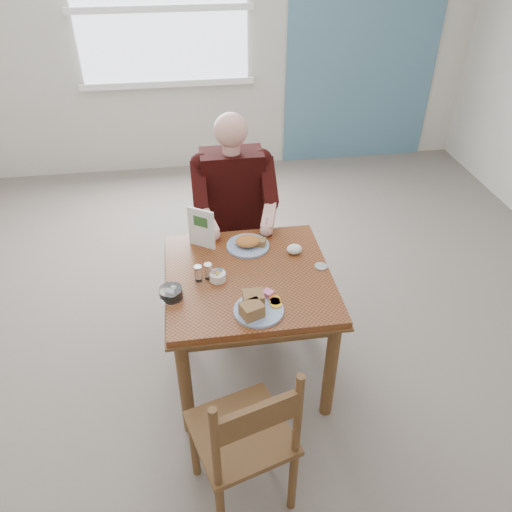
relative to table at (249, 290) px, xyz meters
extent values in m
plane|color=#6D6158|center=(0.00, 0.00, -0.64)|extent=(6.00, 6.00, 0.00)
plane|color=beige|center=(0.00, 3.00, 0.76)|extent=(5.50, 0.00, 5.50)
cube|color=slate|center=(1.60, 2.98, 0.76)|extent=(1.60, 0.02, 2.80)
ellipsoid|color=yellow|center=(-0.04, -0.26, 0.13)|extent=(0.06, 0.04, 0.03)
ellipsoid|color=white|center=(0.29, 0.16, 0.14)|extent=(0.11, 0.10, 0.06)
cylinder|color=silver|center=(0.41, 0.01, 0.12)|extent=(0.08, 0.08, 0.01)
cube|color=white|center=(-0.40, 2.97, 0.96)|extent=(1.60, 0.02, 1.30)
cube|color=white|center=(-0.40, 2.96, 0.28)|extent=(1.72, 0.04, 0.06)
cube|color=white|center=(-0.40, 2.96, 0.96)|extent=(1.72, 0.04, 0.06)
cube|color=brown|center=(0.00, 0.00, 0.09)|extent=(0.90, 0.90, 0.04)
cube|color=brown|center=(0.00, 0.00, 0.06)|extent=(0.92, 0.92, 0.01)
cylinder|color=brown|center=(-0.39, -0.39, -0.28)|extent=(0.07, 0.07, 0.71)
cylinder|color=brown|center=(0.39, -0.39, -0.28)|extent=(0.07, 0.07, 0.71)
cylinder|color=brown|center=(-0.39, 0.39, -0.28)|extent=(0.07, 0.07, 0.71)
cylinder|color=brown|center=(0.39, 0.39, -0.28)|extent=(0.07, 0.07, 0.71)
cube|color=brown|center=(0.00, -0.39, 0.02)|extent=(0.80, 0.03, 0.08)
cube|color=brown|center=(0.00, 0.39, 0.02)|extent=(0.80, 0.03, 0.08)
cube|color=brown|center=(-0.39, 0.00, 0.02)|extent=(0.03, 0.80, 0.08)
cube|color=brown|center=(0.39, 0.00, 0.02)|extent=(0.03, 0.80, 0.08)
cylinder|color=brown|center=(-0.18, 0.57, -0.41)|extent=(0.04, 0.04, 0.45)
cylinder|color=brown|center=(0.18, 0.57, -0.41)|extent=(0.04, 0.04, 0.45)
cylinder|color=brown|center=(-0.18, 0.93, -0.41)|extent=(0.04, 0.04, 0.45)
cylinder|color=brown|center=(0.18, 0.93, -0.41)|extent=(0.04, 0.04, 0.45)
cube|color=brown|center=(0.00, 0.75, -0.17)|extent=(0.42, 0.42, 0.03)
cylinder|color=brown|center=(-0.18, 0.93, 0.06)|extent=(0.04, 0.04, 0.50)
cylinder|color=brown|center=(0.18, 0.93, 0.06)|extent=(0.04, 0.04, 0.50)
cube|color=brown|center=(0.00, 0.93, 0.16)|extent=(0.38, 0.03, 0.14)
cylinder|color=brown|center=(-0.37, -0.66, -0.41)|extent=(0.05, 0.05, 0.45)
cylinder|color=brown|center=(-0.02, -0.56, -0.41)|extent=(0.05, 0.05, 0.45)
cylinder|color=brown|center=(0.08, -0.91, -0.41)|extent=(0.05, 0.05, 0.45)
cube|color=brown|center=(-0.14, -0.78, -0.17)|extent=(0.52, 0.52, 0.03)
cylinder|color=brown|center=(-0.27, -1.01, 0.06)|extent=(0.04, 0.04, 0.50)
cylinder|color=brown|center=(0.08, -0.91, 0.06)|extent=(0.04, 0.04, 0.50)
cube|color=brown|center=(-0.09, -0.96, 0.16)|extent=(0.37, 0.14, 0.14)
cube|color=gray|center=(-0.10, 0.63, -0.10)|extent=(0.13, 0.38, 0.12)
cube|color=gray|center=(0.10, 0.63, -0.10)|extent=(0.13, 0.38, 0.12)
cube|color=gray|center=(-0.10, 0.45, -0.40)|extent=(0.10, 0.10, 0.48)
cube|color=gray|center=(0.10, 0.45, -0.40)|extent=(0.10, 0.10, 0.48)
cube|color=black|center=(0.00, 0.78, 0.20)|extent=(0.40, 0.22, 0.58)
sphere|color=black|center=(-0.19, 0.78, 0.42)|extent=(0.15, 0.15, 0.15)
sphere|color=black|center=(0.19, 0.78, 0.42)|extent=(0.15, 0.15, 0.15)
cylinder|color=tan|center=(0.00, 0.76, 0.51)|extent=(0.11, 0.11, 0.08)
sphere|color=tan|center=(0.00, 0.76, 0.64)|extent=(0.21, 0.21, 0.21)
cube|color=black|center=(-0.22, 0.67, 0.32)|extent=(0.09, 0.29, 0.27)
cube|color=black|center=(0.22, 0.67, 0.32)|extent=(0.09, 0.29, 0.27)
sphere|color=black|center=(-0.22, 0.55, 0.22)|extent=(0.09, 0.09, 0.09)
sphere|color=black|center=(0.22, 0.55, 0.22)|extent=(0.09, 0.09, 0.09)
cube|color=tan|center=(-0.19, 0.46, 0.19)|extent=(0.14, 0.23, 0.14)
cube|color=tan|center=(0.19, 0.46, 0.19)|extent=(0.14, 0.23, 0.14)
sphere|color=tan|center=(-0.16, 0.37, 0.15)|extent=(0.08, 0.08, 0.08)
sphere|color=tan|center=(0.16, 0.37, 0.15)|extent=(0.08, 0.08, 0.08)
cylinder|color=silver|center=(0.16, 0.37, 0.20)|extent=(0.01, 0.05, 0.12)
cylinder|color=white|center=(0.01, -0.30, 0.12)|extent=(0.30, 0.30, 0.01)
cube|color=tan|center=(-0.03, -0.34, 0.16)|extent=(0.13, 0.12, 0.07)
cube|color=tan|center=(-0.01, -0.26, 0.16)|extent=(0.10, 0.09, 0.07)
cylinder|color=#FAA21A|center=(0.10, -0.28, 0.13)|extent=(0.06, 0.06, 0.01)
cylinder|color=#FAA21A|center=(0.10, -0.26, 0.13)|extent=(0.08, 0.08, 0.01)
cylinder|color=#FAA21A|center=(0.10, -0.24, 0.13)|extent=(0.08, 0.08, 0.01)
cube|color=pink|center=(0.07, -0.20, 0.14)|extent=(0.07, 0.07, 0.03)
cylinder|color=white|center=(0.03, 0.27, 0.12)|extent=(0.33, 0.33, 0.01)
ellipsoid|color=#C2752D|center=(0.03, 0.27, 0.15)|extent=(0.18, 0.17, 0.05)
cube|color=tan|center=(0.09, 0.26, 0.14)|extent=(0.11, 0.09, 0.04)
cylinder|color=white|center=(-0.17, -0.02, 0.13)|extent=(0.10, 0.10, 0.05)
cube|color=pink|center=(-0.18, -0.02, 0.17)|extent=(0.03, 0.02, 0.02)
cube|color=#6699D8|center=(-0.16, -0.01, 0.17)|extent=(0.03, 0.01, 0.02)
cube|color=#EAD159|center=(-0.17, -0.03, 0.17)|extent=(0.03, 0.03, 0.02)
cube|color=white|center=(-0.19, -0.01, 0.17)|extent=(0.03, 0.01, 0.02)
cylinder|color=white|center=(-0.27, -0.01, 0.15)|extent=(0.05, 0.05, 0.08)
cylinder|color=silver|center=(-0.27, -0.01, 0.20)|extent=(0.05, 0.05, 0.02)
cylinder|color=white|center=(-0.22, 0.00, 0.15)|extent=(0.05, 0.05, 0.08)
cylinder|color=silver|center=(-0.22, 0.00, 0.20)|extent=(0.05, 0.05, 0.02)
cylinder|color=white|center=(-0.42, -0.13, 0.14)|extent=(0.15, 0.15, 0.06)
cylinder|color=white|center=(-0.44, -0.13, 0.16)|extent=(0.04, 0.04, 0.02)
cylinder|color=white|center=(-0.41, -0.11, 0.16)|extent=(0.04, 0.04, 0.02)
cylinder|color=white|center=(-0.42, -0.15, 0.16)|extent=(0.04, 0.04, 0.02)
cube|color=white|center=(-0.23, 0.31, 0.24)|extent=(0.15, 0.11, 0.25)
cube|color=#2D5926|center=(-0.23, 0.31, 0.29)|extent=(0.08, 0.05, 0.06)
camera|label=1|loc=(-0.28, -2.14, 1.79)|focal=35.00mm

